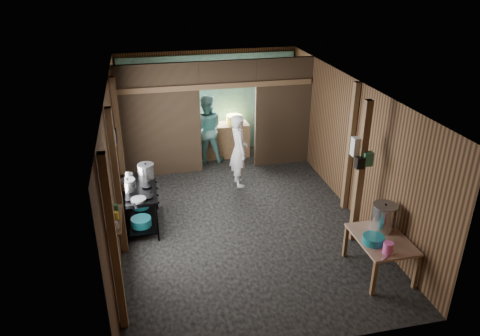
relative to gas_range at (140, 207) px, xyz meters
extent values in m
cube|color=black|center=(1.88, -0.01, -0.39)|extent=(4.50, 7.00, 0.00)
cube|color=#4E4E4D|center=(1.88, -0.01, 2.21)|extent=(4.50, 7.00, 0.00)
cube|color=brown|center=(1.88, 3.49, 0.91)|extent=(4.50, 0.00, 2.60)
cube|color=brown|center=(1.88, -3.51, 0.91)|extent=(4.50, 0.00, 2.60)
cube|color=brown|center=(-0.37, -0.01, 0.91)|extent=(0.00, 7.00, 2.60)
cube|color=brown|center=(4.13, -0.01, 0.91)|extent=(0.00, 7.00, 2.60)
cube|color=#483626|center=(0.55, 2.19, 0.91)|extent=(1.85, 0.10, 2.60)
cube|color=#483626|center=(3.46, 2.19, 0.91)|extent=(1.35, 0.10, 2.60)
cube|color=#483626|center=(2.13, 2.19, 1.91)|extent=(1.30, 0.10, 0.60)
cube|color=#76C9C9|center=(1.88, 3.43, 0.86)|extent=(4.40, 0.06, 2.50)
cube|color=brown|center=(2.18, 2.94, 0.03)|extent=(1.20, 0.50, 0.85)
cylinder|color=silver|center=(2.13, 3.39, 1.51)|extent=(0.20, 0.03, 0.20)
cube|color=brown|center=(-0.30, -2.61, 0.91)|extent=(0.10, 0.12, 2.60)
cube|color=brown|center=(-0.30, -0.81, 0.91)|extent=(0.10, 0.12, 2.60)
cube|color=brown|center=(-0.30, 1.19, 0.91)|extent=(0.10, 0.12, 2.60)
cube|color=brown|center=(4.06, -0.21, 0.91)|extent=(0.10, 0.12, 2.60)
cube|color=brown|center=(3.73, -1.31, 0.91)|extent=(0.12, 0.12, 2.60)
cube|color=brown|center=(1.88, 2.14, 1.66)|extent=(4.40, 0.12, 0.12)
cylinder|color=slate|center=(-0.33, 0.39, 1.26)|extent=(0.03, 0.34, 0.34)
cylinder|color=black|center=(-0.33, 0.79, 1.16)|extent=(0.03, 0.30, 0.30)
cube|color=brown|center=(-0.27, -2.11, 1.01)|extent=(0.14, 0.80, 0.03)
cylinder|color=silver|center=(-0.27, -2.36, 1.07)|extent=(0.07, 0.07, 0.10)
cylinder|color=yellow|center=(-0.27, -2.11, 1.07)|extent=(0.08, 0.08, 0.10)
cylinder|color=#2D714D|center=(-0.27, -1.89, 1.07)|extent=(0.06, 0.06, 0.10)
cube|color=silver|center=(3.68, -1.23, 1.39)|extent=(0.22, 0.15, 0.32)
cube|color=#2D714D|center=(3.80, -1.37, 1.21)|extent=(0.16, 0.12, 0.24)
cube|color=black|center=(3.66, -1.39, 1.16)|extent=(0.14, 0.10, 0.20)
cylinder|color=silver|center=(-0.17, 0.44, 0.45)|extent=(0.21, 0.21, 0.11)
cylinder|color=teal|center=(0.00, -0.28, -0.16)|extent=(0.37, 0.37, 0.15)
cylinder|color=teal|center=(0.00, 0.40, -0.18)|extent=(0.33, 0.33, 0.13)
cylinder|color=teal|center=(3.51, -2.37, 0.30)|extent=(0.34, 0.34, 0.12)
cylinder|color=#F35CB8|center=(3.59, -2.65, 0.33)|extent=(0.19, 0.19, 0.18)
cube|color=silver|center=(3.57, -2.73, 0.25)|extent=(0.29, 0.16, 0.01)
cylinder|color=yellow|center=(2.43, 2.94, 0.56)|extent=(0.39, 0.39, 0.22)
imported|color=white|center=(2.18, 1.28, 0.42)|extent=(0.42, 0.61, 1.64)
imported|color=#5F9D99|center=(1.69, 2.70, 0.46)|extent=(0.88, 0.72, 1.70)
camera|label=1|loc=(0.22, -7.66, 4.25)|focal=34.01mm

